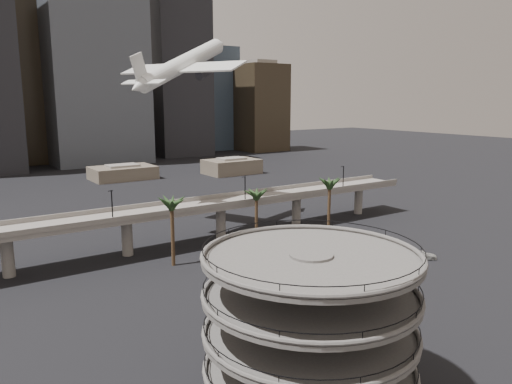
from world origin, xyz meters
TOP-DOWN VIEW (x-y plane):
  - ground at (0.00, 0.00)m, footprint 700.00×700.00m
  - parking_ramp at (-13.00, -4.00)m, footprint 22.20×22.20m
  - overpass at (0.00, 55.00)m, footprint 130.00×9.30m
  - palm_trees at (14.02, 44.65)m, footprint 42.40×10.40m
  - low_buildings at (6.89, 142.30)m, footprint 135.00×27.50m
  - skyline at (15.11, 217.09)m, footprint 269.00×86.00m
  - airborne_jet at (8.13, 66.48)m, footprint 33.31×31.21m
  - car_a at (7.06, 11.64)m, footprint 4.18×2.32m
  - car_b at (14.15, 16.13)m, footprint 4.81×3.15m
  - car_c at (36.40, 19.42)m, footprint 6.07×4.79m

SIDE VIEW (x-z plane):
  - ground at x=0.00m, z-range 0.00..0.00m
  - car_a at x=7.06m, z-range 0.00..1.35m
  - car_b at x=14.15m, z-range 0.00..1.50m
  - car_c at x=36.40m, z-range 0.00..1.64m
  - low_buildings at x=6.89m, z-range -0.54..6.26m
  - overpass at x=0.00m, z-range -0.01..14.69m
  - parking_ramp at x=-13.00m, z-range 1.16..18.51m
  - palm_trees at x=14.02m, z-range 4.43..18.43m
  - airborne_jet at x=8.13m, z-range 31.17..46.92m
  - skyline at x=15.11m, z-range -14.61..93.71m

